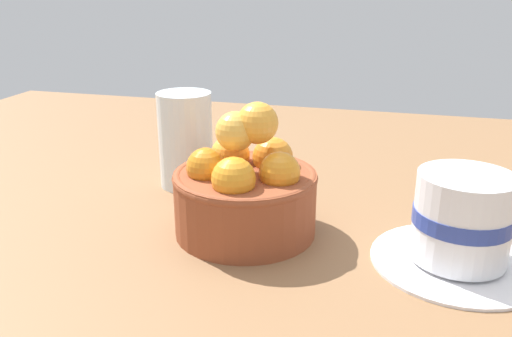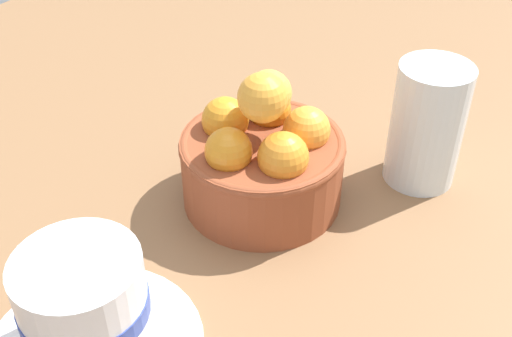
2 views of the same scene
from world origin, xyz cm
name	(u,v)px [view 1 (image 1 of 2)]	position (x,y,z in cm)	size (l,w,h in cm)	color
ground_plane	(246,250)	(0.00, 0.00, -2.26)	(136.80, 114.57, 4.52)	brown
terracotta_bowl	(245,189)	(-0.02, -0.03, 4.77)	(14.70, 14.70, 13.69)	brown
coffee_cup	(461,225)	(-20.78, 1.29, 3.95)	(15.71, 15.71, 8.77)	white
water_glass	(186,140)	(10.89, -11.07, 5.94)	(6.72, 6.72, 11.88)	silver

